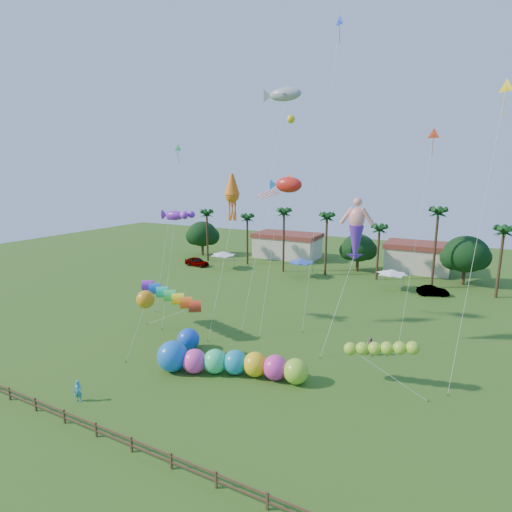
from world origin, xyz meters
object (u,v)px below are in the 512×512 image
at_px(spectator_a, 78,391).
at_px(spectator_b, 370,347).
at_px(car_a, 197,262).
at_px(caterpillar_inflatable, 226,362).
at_px(car_b, 433,291).
at_px(blue_ball, 188,339).

bearing_deg(spectator_a, spectator_b, 20.65).
distance_m(car_a, caterpillar_inflatable, 40.10).
height_order(car_a, car_b, car_a).
bearing_deg(spectator_b, spectator_a, -116.81).
xyz_separation_m(spectator_b, caterpillar_inflatable, (-9.79, -9.06, 0.22)).
height_order(spectator_a, blue_ball, blue_ball).
bearing_deg(car_a, blue_ball, -141.47).
bearing_deg(caterpillar_inflatable, blue_ball, 139.98).
bearing_deg(spectator_a, blue_ball, 55.75).
relative_size(car_b, caterpillar_inflatable, 0.32).
xyz_separation_m(spectator_a, blue_ball, (1.81, 10.71, 0.24)).
relative_size(spectator_b, blue_ball, 0.83).
distance_m(car_b, spectator_a, 44.93).
bearing_deg(car_b, blue_ball, 126.61).
relative_size(car_a, car_b, 1.14).
xyz_separation_m(car_a, car_b, (38.80, 0.44, -0.12)).
height_order(car_a, spectator_a, spectator_a).
distance_m(car_a, car_b, 38.80).
relative_size(spectator_a, blue_ball, 0.77).
distance_m(car_b, caterpillar_inflatable, 34.23).
xyz_separation_m(spectator_a, caterpillar_inflatable, (7.40, 8.34, 0.28)).
relative_size(car_a, blue_ball, 2.19).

